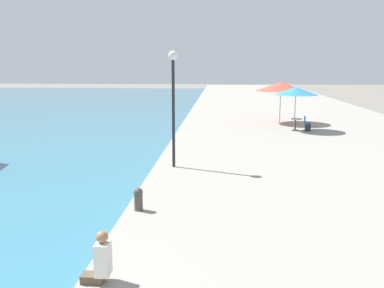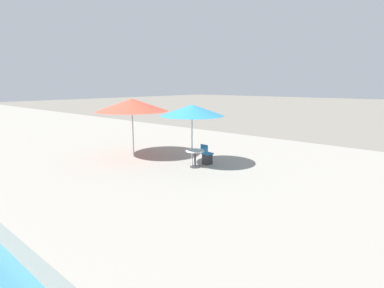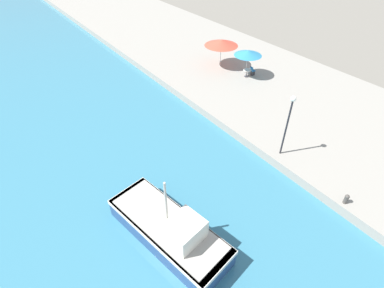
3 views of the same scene
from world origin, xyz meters
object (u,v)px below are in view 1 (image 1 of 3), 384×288
at_px(cafe_table, 295,122).
at_px(person_at_quay, 101,260).
at_px(cafe_chair_left, 307,126).
at_px(mooring_bollard, 138,198).
at_px(cafe_umbrella_pink, 296,91).
at_px(cafe_umbrella_white, 281,86).
at_px(lamppost, 173,89).

bearing_deg(cafe_table, person_at_quay, -109.58).
bearing_deg(cafe_chair_left, mooring_bollard, -20.39).
height_order(cafe_table, person_at_quay, person_at_quay).
bearing_deg(person_at_quay, cafe_umbrella_pink, 70.64).
height_order(cafe_umbrella_white, cafe_table, cafe_umbrella_white).
xyz_separation_m(cafe_table, lamppost, (-6.46, -9.90, 2.56)).
distance_m(cafe_umbrella_pink, cafe_table, 1.90).
relative_size(person_at_quay, lamppost, 0.22).
bearing_deg(lamppost, person_at_quay, -92.21).
height_order(cafe_umbrella_pink, cafe_chair_left, cafe_umbrella_pink).
bearing_deg(person_at_quay, cafe_table, 70.42).
bearing_deg(lamppost, mooring_bollard, -94.67).
bearing_deg(lamppost, cafe_chair_left, 53.81).
height_order(cafe_umbrella_white, lamppost, lamppost).
bearing_deg(lamppost, cafe_umbrella_pink, 57.37).
xyz_separation_m(cafe_chair_left, person_at_quay, (-7.54, -19.09, 0.12)).
relative_size(mooring_bollard, lamppost, 0.14).
height_order(cafe_table, cafe_chair_left, cafe_chair_left).
bearing_deg(cafe_umbrella_white, mooring_bollard, -108.94).
height_order(mooring_bollard, lamppost, lamppost).
distance_m(cafe_umbrella_pink, person_at_quay, 20.56).
xyz_separation_m(cafe_chair_left, lamppost, (-7.18, -9.81, 2.77)).
bearing_deg(mooring_bollard, lamppost, 85.33).
bearing_deg(person_at_quay, cafe_umbrella_white, 74.42).
xyz_separation_m(cafe_umbrella_white, lamppost, (-5.97, -13.42, 0.56)).
bearing_deg(cafe_chair_left, cafe_table, -90.00).
bearing_deg(cafe_umbrella_white, cafe_chair_left, -71.50).
bearing_deg(cafe_umbrella_pink, cafe_table, -76.13).
distance_m(cafe_chair_left, mooring_bollard, 16.85).
bearing_deg(cafe_umbrella_white, cafe_umbrella_pink, -82.35).
xyz_separation_m(cafe_table, person_at_quay, (-6.82, -19.17, -0.08)).
bearing_deg(cafe_umbrella_white, cafe_table, -82.10).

